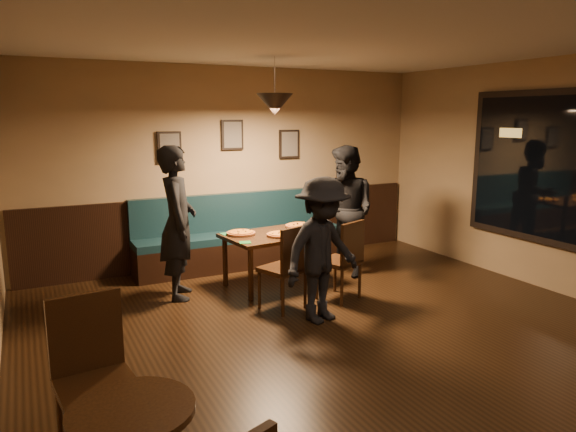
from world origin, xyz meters
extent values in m
plane|color=black|center=(0.00, 0.00, 0.00)|extent=(7.00, 7.00, 0.00)
plane|color=silver|center=(0.00, 0.00, 2.80)|extent=(7.00, 7.00, 0.00)
plane|color=#8C704F|center=(0.00, 3.50, 1.40)|extent=(6.00, 0.00, 6.00)
cube|color=black|center=(0.00, 3.47, 0.50)|extent=(5.88, 0.06, 1.00)
cube|color=black|center=(2.96, 0.50, 1.50)|extent=(0.06, 2.56, 1.86)
plane|color=black|center=(2.93, 0.50, 1.50)|extent=(0.00, 2.40, 2.40)
cube|color=black|center=(-0.90, 3.47, 1.70)|extent=(0.32, 0.04, 0.42)
cube|color=black|center=(0.00, 3.47, 1.85)|extent=(0.32, 0.04, 0.42)
cube|color=black|center=(0.90, 3.47, 1.70)|extent=(0.32, 0.04, 0.42)
cone|color=black|center=(0.07, 2.21, 2.25)|extent=(0.44, 0.44, 0.25)
cube|color=black|center=(0.07, 2.21, 0.34)|extent=(1.34, 0.95, 0.67)
imported|color=black|center=(-1.13, 2.32, 0.89)|extent=(0.60, 0.75, 1.79)
imported|color=black|center=(1.10, 2.19, 0.87)|extent=(0.80, 0.95, 1.74)
imported|color=black|center=(-0.01, 0.92, 0.76)|extent=(1.09, 0.81, 1.51)
cylinder|color=#C16F24|center=(-0.34, 2.33, 0.69)|extent=(0.41, 0.41, 0.04)
cylinder|color=#C56C25|center=(0.06, 2.05, 0.69)|extent=(0.44, 0.44, 0.04)
cylinder|color=orange|center=(0.51, 2.39, 0.69)|extent=(0.40, 0.40, 0.04)
cylinder|color=black|center=(0.64, 1.95, 0.75)|extent=(0.08, 0.08, 0.15)
cylinder|color=#A21D05|center=(0.62, 2.19, 0.73)|extent=(0.03, 0.03, 0.11)
cube|color=#1E713C|center=(-0.48, 2.44, 0.67)|extent=(0.16, 0.16, 0.01)
cube|color=#1F7529|center=(-0.46, 1.92, 0.67)|extent=(0.16, 0.16, 0.01)
cube|color=#B9B8BD|center=(0.10, 1.82, 0.67)|extent=(0.17, 0.04, 0.00)
camera|label=1|loc=(-2.68, -3.60, 2.11)|focal=32.87mm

